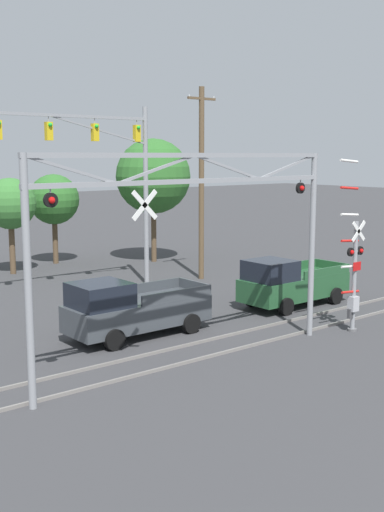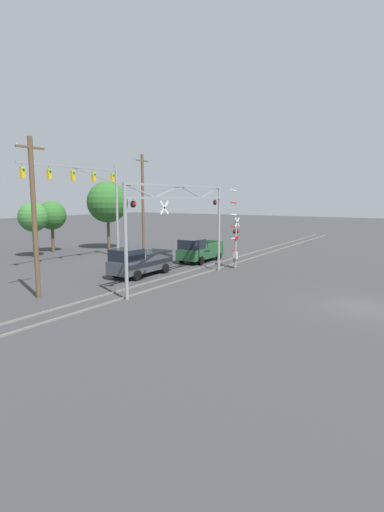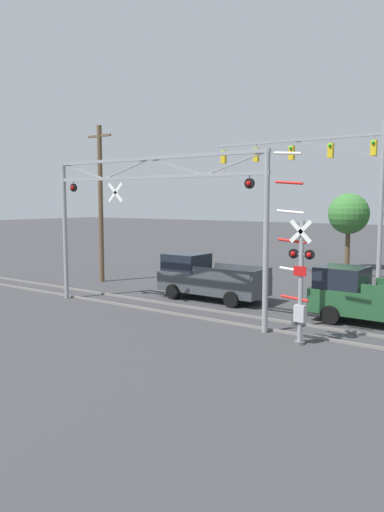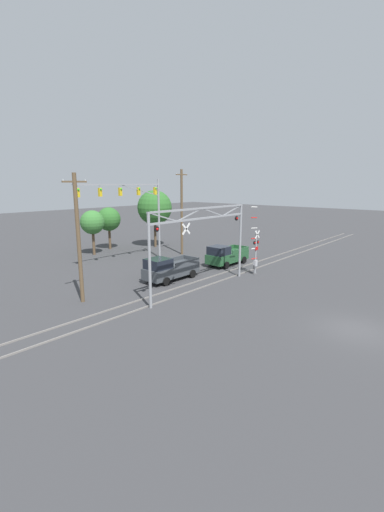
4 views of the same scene
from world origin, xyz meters
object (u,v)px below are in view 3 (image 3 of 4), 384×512
(pickup_truck_lead, at_px, (208,278))
(utility_pole_left, at_px, (101,202))
(traffic_signal_span, at_px, (333,174))
(pickup_truck_following, at_px, (373,298))
(crossing_gantry, at_px, (150,203))
(background_tree_beyond_span, at_px, (349,214))
(crossing_signal_mast, at_px, (299,279))

(pickup_truck_lead, bearing_deg, utility_pole_left, 174.82)
(traffic_signal_span, distance_m, pickup_truck_following, 10.59)
(crossing_gantry, height_order, utility_pole_left, utility_pole_left)
(crossing_gantry, bearing_deg, background_tree_beyond_span, 83.33)
(pickup_truck_lead, xyz_separation_m, background_tree_beyond_span, (1.89, 14.60, 2.84))
(pickup_truck_lead, relative_size, pickup_truck_following, 1.04)
(pickup_truck_lead, bearing_deg, background_tree_beyond_span, 82.63)
(pickup_truck_lead, distance_m, background_tree_beyond_span, 14.99)
(traffic_signal_span, xyz_separation_m, pickup_truck_lead, (-3.29, -7.53, -5.22))
(utility_pole_left, bearing_deg, background_tree_beyond_span, 54.22)
(background_tree_beyond_span, bearing_deg, utility_pole_left, -125.78)
(crossing_signal_mast, xyz_separation_m, pickup_truck_following, (1.23, 4.21, -1.16))
(utility_pole_left, bearing_deg, traffic_signal_span, 30.83)
(traffic_signal_span, xyz_separation_m, pickup_truck_following, (4.71, -7.92, -5.22))
(pickup_truck_following, height_order, utility_pole_left, utility_pole_left)
(traffic_signal_span, bearing_deg, pickup_truck_following, -59.28)
(pickup_truck_lead, xyz_separation_m, pickup_truck_following, (8.00, -0.38, -0.00))
(traffic_signal_span, bearing_deg, crossing_gantry, -107.31)
(crossing_signal_mast, bearing_deg, background_tree_beyond_span, 104.28)
(crossing_gantry, distance_m, crossing_signal_mast, 7.51)
(crossing_gantry, relative_size, pickup_truck_lead, 2.07)
(background_tree_beyond_span, bearing_deg, pickup_truck_lead, -97.37)
(pickup_truck_following, bearing_deg, crossing_gantry, -156.83)
(crossing_gantry, height_order, traffic_signal_span, traffic_signal_span)
(crossing_gantry, relative_size, pickup_truck_following, 2.15)
(utility_pole_left, height_order, background_tree_beyond_span, utility_pole_left)
(pickup_truck_following, relative_size, background_tree_beyond_span, 0.97)
(pickup_truck_lead, distance_m, utility_pole_left, 8.92)
(pickup_truck_lead, bearing_deg, traffic_signal_span, 66.38)
(pickup_truck_lead, relative_size, utility_pole_left, 0.59)
(crossing_gantry, height_order, crossing_signal_mast, crossing_gantry)
(crossing_signal_mast, bearing_deg, pickup_truck_lead, 145.84)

